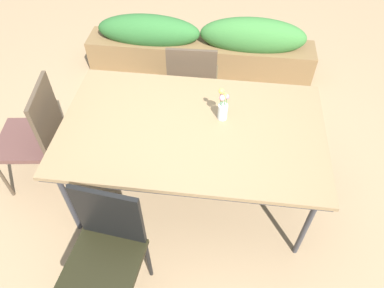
{
  "coord_description": "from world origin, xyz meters",
  "views": [
    {
      "loc": [
        0.29,
        -1.83,
        2.58
      ],
      "look_at": [
        0.08,
        -0.05,
        0.58
      ],
      "focal_mm": 33.73,
      "sensor_mm": 36.0,
      "label": 1
    }
  ],
  "objects_px": {
    "chair_far_side": "(193,79)",
    "flower_vase": "(223,107)",
    "dining_table": "(192,131)",
    "planter_box": "(201,46)",
    "chair_end_left": "(36,132)",
    "chair_near_left": "(106,248)"
  },
  "relations": [
    {
      "from": "chair_far_side",
      "to": "flower_vase",
      "type": "relative_size",
      "value": 3.4
    },
    {
      "from": "dining_table",
      "to": "planter_box",
      "type": "xyz_separation_m",
      "value": [
        -0.11,
        1.71,
        -0.41
      ]
    },
    {
      "from": "planter_box",
      "to": "flower_vase",
      "type": "bearing_deg",
      "value": -78.92
    },
    {
      "from": "flower_vase",
      "to": "planter_box",
      "type": "height_order",
      "value": "flower_vase"
    },
    {
      "from": "flower_vase",
      "to": "planter_box",
      "type": "distance_m",
      "value": 1.71
    },
    {
      "from": "chair_far_side",
      "to": "chair_end_left",
      "type": "relative_size",
      "value": 0.94
    },
    {
      "from": "chair_near_left",
      "to": "planter_box",
      "type": "distance_m",
      "value": 2.61
    },
    {
      "from": "planter_box",
      "to": "chair_far_side",
      "type": "bearing_deg",
      "value": -89.54
    },
    {
      "from": "dining_table",
      "to": "chair_near_left",
      "type": "relative_size",
      "value": 1.95
    },
    {
      "from": "flower_vase",
      "to": "planter_box",
      "type": "xyz_separation_m",
      "value": [
        -0.31,
        1.59,
        -0.56
      ]
    },
    {
      "from": "chair_near_left",
      "to": "chair_end_left",
      "type": "bearing_deg",
      "value": -40.63
    },
    {
      "from": "dining_table",
      "to": "planter_box",
      "type": "height_order",
      "value": "dining_table"
    },
    {
      "from": "flower_vase",
      "to": "chair_near_left",
      "type": "bearing_deg",
      "value": -121.95
    },
    {
      "from": "chair_far_side",
      "to": "chair_end_left",
      "type": "height_order",
      "value": "chair_end_left"
    },
    {
      "from": "dining_table",
      "to": "chair_far_side",
      "type": "xyz_separation_m",
      "value": [
        -0.1,
        0.87,
        -0.22
      ]
    },
    {
      "from": "chair_near_left",
      "to": "flower_vase",
      "type": "distance_m",
      "value": 1.21
    },
    {
      "from": "chair_far_side",
      "to": "planter_box",
      "type": "relative_size",
      "value": 0.36
    },
    {
      "from": "chair_end_left",
      "to": "chair_near_left",
      "type": "bearing_deg",
      "value": -144.72
    },
    {
      "from": "chair_near_left",
      "to": "chair_far_side",
      "type": "bearing_deg",
      "value": -93.82
    },
    {
      "from": "chair_near_left",
      "to": "dining_table",
      "type": "bearing_deg",
      "value": -108.98
    },
    {
      "from": "dining_table",
      "to": "flower_vase",
      "type": "bearing_deg",
      "value": 29.85
    },
    {
      "from": "chair_far_side",
      "to": "planter_box",
      "type": "distance_m",
      "value": 0.86
    }
  ]
}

